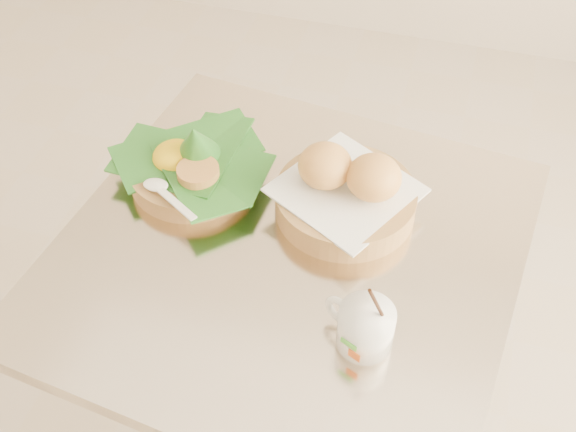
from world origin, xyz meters
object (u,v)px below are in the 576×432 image
(cafe_table, at_px, (289,327))
(bread_basket, at_px, (347,192))
(rice_basket, at_px, (191,164))
(coffee_mug, at_px, (364,326))

(cafe_table, relative_size, bread_basket, 2.97)
(rice_basket, distance_m, bread_basket, 0.27)
(bread_basket, distance_m, coffee_mug, 0.26)
(cafe_table, bearing_deg, bread_basket, 56.72)
(bread_basket, xyz_separation_m, coffee_mug, (0.08, -0.24, -0.01))
(cafe_table, relative_size, coffee_mug, 5.74)
(rice_basket, bearing_deg, bread_basket, 0.08)
(rice_basket, relative_size, bread_basket, 1.00)
(cafe_table, bearing_deg, rice_basket, 152.91)
(bread_basket, bearing_deg, cafe_table, -123.28)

